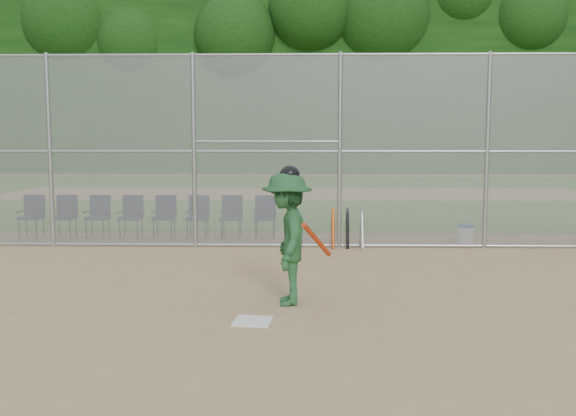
{
  "coord_description": "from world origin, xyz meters",
  "views": [
    {
      "loc": [
        0.26,
        -8.2,
        2.27
      ],
      "look_at": [
        0.0,
        2.5,
        1.1
      ],
      "focal_mm": 40.0,
      "sensor_mm": 36.0,
      "label": 1
    }
  ],
  "objects_px": {
    "batter_at_plate": "(287,238)",
    "water_cooler": "(466,235)",
    "chair_0": "(31,217)",
    "home_plate": "(253,321)"
  },
  "relations": [
    {
      "from": "home_plate",
      "to": "water_cooler",
      "type": "relative_size",
      "value": 1.01
    },
    {
      "from": "home_plate",
      "to": "batter_at_plate",
      "type": "distance_m",
      "value": 1.34
    },
    {
      "from": "water_cooler",
      "to": "chair_0",
      "type": "bearing_deg",
      "value": 174.48
    },
    {
      "from": "chair_0",
      "to": "home_plate",
      "type": "bearing_deg",
      "value": -49.9
    },
    {
      "from": "batter_at_plate",
      "to": "water_cooler",
      "type": "distance_m",
      "value": 6.1
    },
    {
      "from": "batter_at_plate",
      "to": "chair_0",
      "type": "relative_size",
      "value": 1.98
    },
    {
      "from": "chair_0",
      "to": "water_cooler",
      "type": "bearing_deg",
      "value": -5.52
    },
    {
      "from": "home_plate",
      "to": "batter_at_plate",
      "type": "relative_size",
      "value": 0.24
    },
    {
      "from": "batter_at_plate",
      "to": "home_plate",
      "type": "bearing_deg",
      "value": -114.13
    },
    {
      "from": "home_plate",
      "to": "chair_0",
      "type": "bearing_deg",
      "value": 130.1
    }
  ]
}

